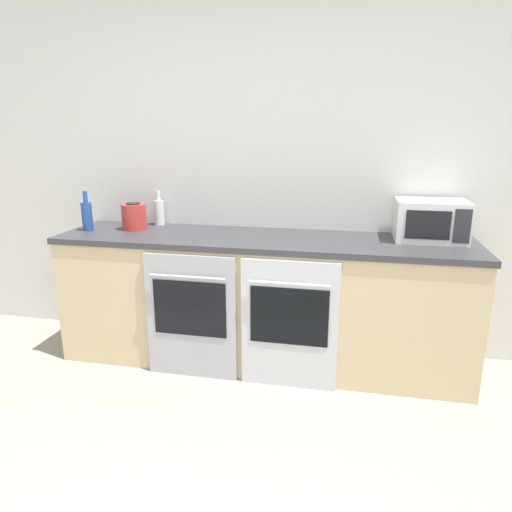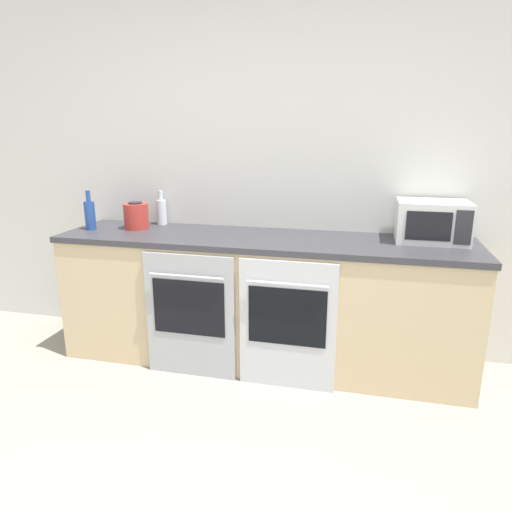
# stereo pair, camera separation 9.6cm
# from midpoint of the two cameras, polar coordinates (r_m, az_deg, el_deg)

# --- Properties ---
(wall_back) EXTENTS (10.00, 0.06, 2.60)m
(wall_back) POSITION_cam_midpoint_polar(r_m,az_deg,el_deg) (3.36, 2.96, 10.33)
(wall_back) COLOR silver
(wall_back) RESTS_ON ground_plane
(counter_back) EXTENTS (2.80, 0.66, 0.90)m
(counter_back) POSITION_cam_midpoint_polar(r_m,az_deg,el_deg) (3.21, 1.60, -5.47)
(counter_back) COLOR #D1B789
(counter_back) RESTS_ON ground_plane
(oven_left) EXTENTS (0.61, 0.06, 0.84)m
(oven_left) POSITION_cam_midpoint_polar(r_m,az_deg,el_deg) (3.03, -7.37, -7.39)
(oven_left) COLOR #A8AAAF
(oven_left) RESTS_ON ground_plane
(oven_right) EXTENTS (0.61, 0.06, 0.84)m
(oven_right) POSITION_cam_midpoint_polar(r_m,az_deg,el_deg) (2.88, 4.88, -8.59)
(oven_right) COLOR silver
(oven_right) RESTS_ON ground_plane
(microwave) EXTENTS (0.44, 0.33, 0.26)m
(microwave) POSITION_cam_midpoint_polar(r_m,az_deg,el_deg) (3.16, 21.96, 4.02)
(microwave) COLOR silver
(microwave) RESTS_ON counter_back
(bottle_blue) EXTENTS (0.07, 0.07, 0.28)m
(bottle_blue) POSITION_cam_midpoint_polar(r_m,az_deg,el_deg) (3.50, -19.32, 4.94)
(bottle_blue) COLOR #234793
(bottle_blue) RESTS_ON counter_back
(bottle_clear) EXTENTS (0.08, 0.08, 0.26)m
(bottle_clear) POSITION_cam_midpoint_polar(r_m,az_deg,el_deg) (3.56, -10.99, 5.54)
(bottle_clear) COLOR silver
(bottle_clear) RESTS_ON counter_back
(kettle) EXTENTS (0.18, 0.18, 0.20)m
(kettle) POSITION_cam_midpoint_polar(r_m,az_deg,el_deg) (3.44, -13.98, 4.88)
(kettle) COLOR #B2332D
(kettle) RESTS_ON counter_back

